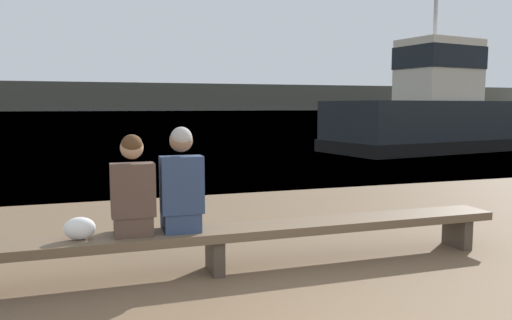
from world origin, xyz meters
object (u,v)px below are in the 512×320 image
Objects in this scene: shopping_bag at (79,228)px; person_right at (181,185)px; tugboat_red at (431,116)px; person_left at (133,192)px; bench_main at (215,237)px.

person_right is at bearing -0.11° from shopping_bag.
person_right is 0.12× the size of tugboat_red.
person_left is 0.59m from shopping_bag.
tugboat_red is (12.45, 11.19, 0.76)m from shopping_bag.
tugboat_red is at bearing 41.93° from shopping_bag.
tugboat_red reaches higher than shopping_bag.
bench_main is 22.62× the size of shopping_bag.
bench_main is 0.95m from person_left.
person_right reaches higher than shopping_bag.
person_left is at bearing 179.32° from bench_main.
person_right is (-0.33, 0.01, 0.55)m from bench_main.
person_left reaches higher than bench_main.
shopping_bag is at bearing -179.93° from person_left.
person_left is (-0.80, 0.01, 0.51)m from bench_main.
tugboat_red reaches higher than person_right.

